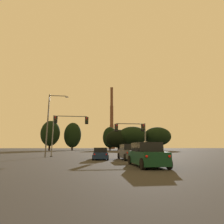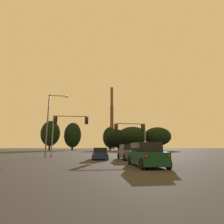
% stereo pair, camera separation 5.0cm
% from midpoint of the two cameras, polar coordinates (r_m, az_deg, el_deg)
% --- Properties ---
extents(suv_right_lane_front, '(2.22, 4.95, 1.86)m').
position_cam_midpoint_polar(suv_right_lane_front, '(22.21, 5.51, -12.90)').
color(suv_right_lane_front, '#4C4F54').
rests_on(suv_right_lane_front, ground_plane).
extents(suv_right_lane_second, '(2.10, 4.91, 1.86)m').
position_cam_midpoint_polar(suv_right_lane_second, '(14.54, 11.10, -13.54)').
color(suv_right_lane_second, '#0F3823').
rests_on(suv_right_lane_second, ground_plane).
extents(hatchback_center_lane_front, '(2.08, 4.17, 1.44)m').
position_cam_midpoint_polar(hatchback_center_lane_front, '(22.38, -3.89, -13.51)').
color(hatchback_center_lane_front, navy).
rests_on(hatchback_center_lane_front, ground_plane).
extents(traffic_light_overhead_right, '(5.23, 0.50, 5.36)m').
position_cam_midpoint_polar(traffic_light_overhead_right, '(28.79, 7.40, -6.14)').
color(traffic_light_overhead_right, slate).
rests_on(traffic_light_overhead_right, ground_plane).
extents(traffic_light_overhead_left, '(5.88, 0.50, 6.68)m').
position_cam_midpoint_polar(traffic_light_overhead_left, '(29.93, -15.20, -4.07)').
color(traffic_light_overhead_left, slate).
rests_on(traffic_light_overhead_left, ground_plane).
extents(street_lamp, '(3.12, 0.36, 9.77)m').
position_cam_midpoint_polar(street_lamp, '(28.95, -19.42, -2.03)').
color(street_lamp, '#56565B').
rests_on(street_lamp, ground_plane).
extents(smokestack, '(6.11, 6.11, 62.01)m').
position_cam_midpoint_polar(smokestack, '(173.62, -0.12, -3.90)').
color(smokestack, '#523427').
rests_on(smokestack, ground_plane).
extents(treeline_center_left, '(8.58, 7.72, 13.53)m').
position_cam_midpoint_polar(treeline_center_left, '(85.45, -19.50, -6.57)').
color(treeline_center_left, black).
rests_on(treeline_center_left, ground_plane).
extents(treeline_center_right, '(12.86, 11.58, 10.97)m').
position_cam_midpoint_polar(treeline_center_right, '(86.80, 14.57, -7.72)').
color(treeline_center_right, black).
rests_on(treeline_center_right, ground_plane).
extents(treeline_left_mid, '(12.49, 11.24, 9.71)m').
position_cam_midpoint_polar(treeline_left_mid, '(83.70, 2.23, -8.71)').
color(treeline_left_mid, black).
rests_on(treeline_left_mid, ground_plane).
extents(treeline_right_mid, '(13.70, 12.33, 11.05)m').
position_cam_midpoint_polar(treeline_right_mid, '(83.14, 6.76, -7.72)').
color(treeline_right_mid, black).
rests_on(treeline_right_mid, ground_plane).
extents(treeline_far_right, '(8.29, 7.46, 13.45)m').
position_cam_midpoint_polar(treeline_far_right, '(88.65, -12.75, -7.34)').
color(treeline_far_right, black).
rests_on(treeline_far_right, ground_plane).
extents(treeline_far_left, '(7.23, 6.51, 11.52)m').
position_cam_midpoint_polar(treeline_far_left, '(88.16, -0.67, -8.27)').
color(treeline_far_left, black).
rests_on(treeline_far_left, ground_plane).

